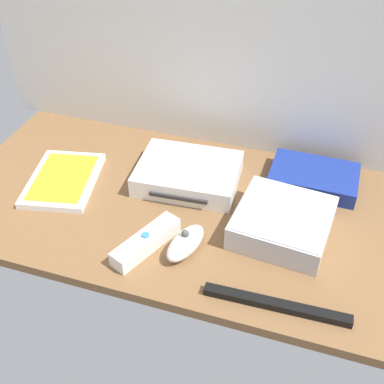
% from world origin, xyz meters
% --- Properties ---
extents(ground_plane, '(1.00, 0.48, 0.02)m').
position_xyz_m(ground_plane, '(0.00, 0.00, -0.01)').
color(ground_plane, brown).
rests_on(ground_plane, ground).
extents(back_wall, '(1.10, 0.01, 0.64)m').
position_xyz_m(back_wall, '(0.00, 0.25, 0.32)').
color(back_wall, silver).
rests_on(back_wall, ground).
extents(game_console, '(0.22, 0.18, 0.04)m').
position_xyz_m(game_console, '(-0.03, 0.08, 0.02)').
color(game_console, white).
rests_on(game_console, ground_plane).
extents(mini_computer, '(0.19, 0.19, 0.05)m').
position_xyz_m(mini_computer, '(0.18, -0.02, 0.03)').
color(mini_computer, silver).
rests_on(mini_computer, ground_plane).
extents(game_case, '(0.17, 0.21, 0.02)m').
position_xyz_m(game_case, '(-0.29, -0.01, 0.01)').
color(game_case, white).
rests_on(game_case, ground_plane).
extents(network_router, '(0.18, 0.13, 0.03)m').
position_xyz_m(network_router, '(0.22, 0.15, 0.02)').
color(network_router, navy).
rests_on(network_router, ground_plane).
extents(remote_wand, '(0.09, 0.15, 0.03)m').
position_xyz_m(remote_wand, '(-0.04, -0.13, 0.02)').
color(remote_wand, white).
rests_on(remote_wand, ground_plane).
extents(remote_nunchuk, '(0.07, 0.11, 0.05)m').
position_xyz_m(remote_nunchuk, '(0.03, -0.12, 0.02)').
color(remote_nunchuk, white).
rests_on(remote_nunchuk, ground_plane).
extents(sensor_bar, '(0.24, 0.03, 0.01)m').
position_xyz_m(sensor_bar, '(0.21, -0.19, 0.01)').
color(sensor_bar, black).
rests_on(sensor_bar, ground_plane).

